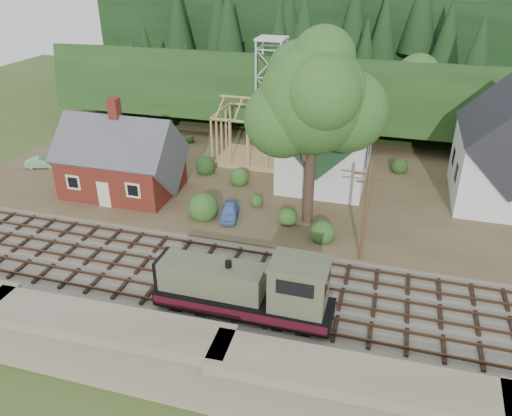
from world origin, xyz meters
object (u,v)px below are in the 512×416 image
(car_blue, at_px, (229,211))
(patio_set, at_px, (81,176))
(car_green, at_px, (42,163))
(locomotive, at_px, (250,290))

(car_blue, xyz_separation_m, patio_set, (-14.70, 0.37, 1.35))
(car_blue, xyz_separation_m, car_green, (-22.79, 5.03, -0.06))
(car_blue, height_order, car_green, car_blue)
(car_blue, relative_size, car_green, 1.07)
(locomotive, relative_size, car_green, 3.31)
(car_green, height_order, patio_set, patio_set)
(car_blue, relative_size, patio_set, 1.57)
(car_green, bearing_deg, patio_set, -139.57)
(locomotive, distance_m, car_blue, 12.87)
(car_green, relative_size, patio_set, 1.46)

